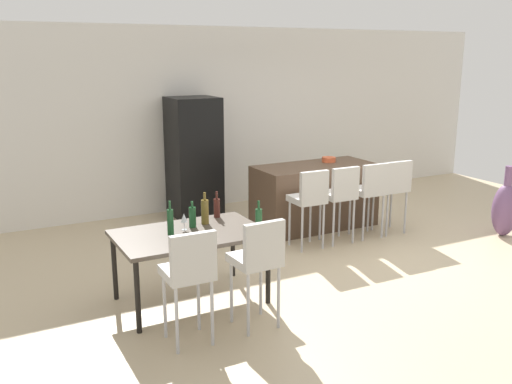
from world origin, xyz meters
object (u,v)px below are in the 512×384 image
at_px(bar_chair_right, 370,188).
at_px(dining_table, 190,238).
at_px(wine_bottle_end, 170,222).
at_px(fruit_bowl, 329,159).
at_px(refrigerator, 194,157).
at_px(potted_plant, 344,178).
at_px(kitchen_island, 314,196).
at_px(wine_bottle_inner, 192,217).
at_px(bar_chair_left, 309,197).
at_px(wine_bottle_middle, 205,211).
at_px(wine_bottle_far, 217,207).
at_px(dining_chair_near, 189,269).
at_px(wine_glass_left, 184,218).
at_px(bar_chair_far, 393,185).
at_px(wine_bottle_corner, 259,220).
at_px(floor_vase, 505,209).
at_px(bar_chair_middle, 340,192).
at_px(dining_chair_far, 258,257).

relative_size(bar_chair_right, dining_table, 0.72).
height_order(wine_bottle_end, fruit_bowl, wine_bottle_end).
bearing_deg(refrigerator, potted_plant, -0.20).
height_order(kitchen_island, wine_bottle_inner, wine_bottle_inner).
height_order(wine_bottle_inner, potted_plant, wine_bottle_inner).
xyz_separation_m(bar_chair_left, wine_bottle_middle, (-1.69, -0.59, 0.18)).
relative_size(dining_table, wine_bottle_far, 5.07).
bearing_deg(refrigerator, wine_bottle_middle, -109.68).
bearing_deg(fruit_bowl, bar_chair_left, -135.90).
relative_size(bar_chair_right, dining_chair_near, 1.00).
bearing_deg(wine_glass_left, bar_chair_left, 19.29).
height_order(kitchen_island, bar_chair_far, bar_chair_far).
height_order(dining_chair_near, wine_bottle_inner, dining_chair_near).
bearing_deg(wine_bottle_corner, wine_bottle_inner, 138.53).
height_order(bar_chair_far, dining_chair_near, same).
height_order(dining_chair_near, wine_glass_left, dining_chair_near).
relative_size(fruit_bowl, floor_vase, 0.21).
distance_m(bar_chair_far, wine_bottle_corner, 2.94).
distance_m(wine_bottle_far, potted_plant, 4.53).
bearing_deg(bar_chair_right, bar_chair_far, 0.00).
distance_m(bar_chair_left, bar_chair_far, 1.39).
bearing_deg(bar_chair_middle, wine_bottle_middle, -164.91).
bearing_deg(bar_chair_left, refrigerator, 107.83).
bearing_deg(bar_chair_middle, bar_chair_right, 0.00).
distance_m(bar_chair_right, dining_chair_near, 3.64).
relative_size(dining_chair_far, refrigerator, 0.57).
distance_m(bar_chair_left, wine_bottle_inner, 1.97).
xyz_separation_m(wine_bottle_end, floor_vase, (4.84, -0.05, -0.49)).
bearing_deg(dining_table, wine_bottle_middle, 38.14).
height_order(bar_chair_far, wine_bottle_far, bar_chair_far).
distance_m(dining_table, wine_glass_left, 0.21).
bearing_deg(wine_bottle_middle, bar_chair_middle, 15.09).
bearing_deg(kitchen_island, fruit_bowl, 19.48).
bearing_deg(dining_table, dining_chair_near, -111.65).
bearing_deg(dining_table, floor_vase, -0.47).
bearing_deg(fruit_bowl, refrigerator, 141.35).
relative_size(kitchen_island, dining_chair_far, 1.68).
distance_m(bar_chair_middle, floor_vase, 2.38).
relative_size(wine_glass_left, refrigerator, 0.09).
xyz_separation_m(wine_bottle_middle, refrigerator, (0.99, 2.77, 0.05)).
xyz_separation_m(bar_chair_right, wine_bottle_far, (-2.47, -0.42, 0.15)).
relative_size(wine_bottle_corner, wine_bottle_middle, 0.95).
xyz_separation_m(bar_chair_right, potted_plant, (1.21, 2.17, -0.40)).
distance_m(dining_chair_far, wine_bottle_end, 1.01).
xyz_separation_m(wine_bottle_far, wine_bottle_corner, (0.15, -0.68, 0.02)).
bearing_deg(floor_vase, wine_bottle_middle, 176.92).
xyz_separation_m(fruit_bowl, floor_vase, (1.78, -1.71, -0.57)).
bearing_deg(fruit_bowl, potted_plant, 45.32).
bearing_deg(dining_chair_near, bar_chair_middle, 30.37).
height_order(bar_chair_left, wine_bottle_middle, wine_bottle_middle).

